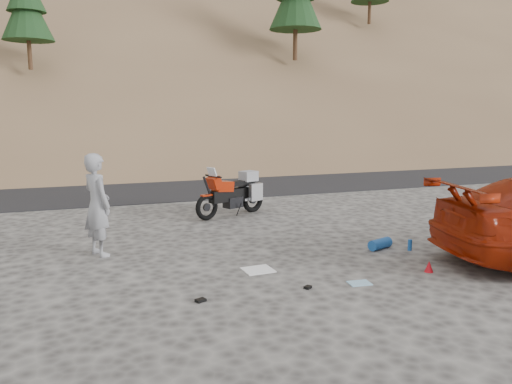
% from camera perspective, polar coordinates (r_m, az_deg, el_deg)
% --- Properties ---
extents(ground, '(140.00, 140.00, 0.00)m').
position_cam_1_polar(ground, '(9.06, -4.00, -7.31)').
color(ground, '#3D3A38').
rests_on(ground, ground).
extents(road, '(120.00, 7.00, 0.05)m').
position_cam_1_polar(road, '(17.72, -11.78, 0.74)').
color(road, black).
rests_on(road, ground).
extents(hillside, '(120.00, 73.00, 46.72)m').
position_cam_1_polar(hillside, '(50.03, -17.50, 18.71)').
color(hillside, brown).
rests_on(hillside, ground).
extents(motorcycle, '(2.01, 1.11, 1.28)m').
position_cam_1_polar(motorcycle, '(12.38, -2.54, -0.19)').
color(motorcycle, black).
rests_on(motorcycle, ground).
extents(man, '(0.69, 0.80, 1.85)m').
position_cam_1_polar(man, '(9.54, -17.40, -6.87)').
color(man, gray).
rests_on(man, ground).
extents(gear_white_cloth, '(0.50, 0.46, 0.02)m').
position_cam_1_polar(gear_white_cloth, '(8.27, 0.23, -8.89)').
color(gear_white_cloth, white).
rests_on(gear_white_cloth, ground).
extents(gear_blue_mat, '(0.54, 0.36, 0.20)m').
position_cam_1_polar(gear_blue_mat, '(9.74, 14.00, -5.77)').
color(gear_blue_mat, '#184A90').
rests_on(gear_blue_mat, ground).
extents(gear_bottle, '(0.08, 0.08, 0.21)m').
position_cam_1_polar(gear_bottle, '(9.80, 17.18, -5.81)').
color(gear_bottle, '#184A90').
rests_on(gear_bottle, ground).
extents(gear_funnel, '(0.17, 0.17, 0.18)m').
position_cam_1_polar(gear_funnel, '(8.63, 19.16, -8.05)').
color(gear_funnel, '#B30B15').
rests_on(gear_funnel, ground).
extents(gear_glove_a, '(0.16, 0.14, 0.04)m').
position_cam_1_polar(gear_glove_a, '(7.04, -6.35, -12.19)').
color(gear_glove_a, black).
rests_on(gear_glove_a, ground).
extents(gear_glove_b, '(0.14, 0.13, 0.04)m').
position_cam_1_polar(gear_glove_b, '(7.51, 5.94, -10.77)').
color(gear_glove_b, black).
rests_on(gear_glove_b, ground).
extents(gear_blue_cloth, '(0.35, 0.27, 0.01)m').
position_cam_1_polar(gear_blue_cloth, '(7.83, 11.73, -10.16)').
color(gear_blue_cloth, '#85B2CE').
rests_on(gear_blue_cloth, ground).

